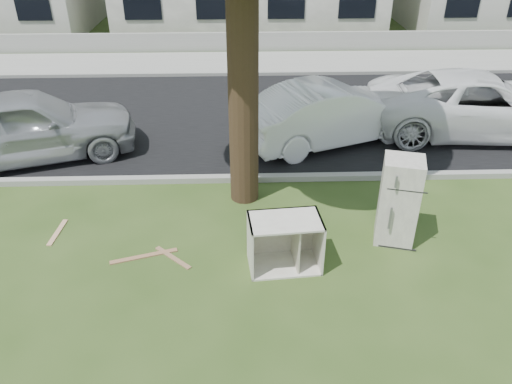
{
  "coord_description": "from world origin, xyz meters",
  "views": [
    {
      "loc": [
        -0.46,
        -6.59,
        5.08
      ],
      "look_at": [
        -0.22,
        0.6,
        0.82
      ],
      "focal_mm": 35.0,
      "sensor_mm": 36.0,
      "label": 1
    }
  ],
  "objects_px": {
    "cabinet": "(285,243)",
    "car_center": "(332,113)",
    "fridge": "(399,201)",
    "car_left": "(26,125)",
    "car_right": "(481,104)"
  },
  "relations": [
    {
      "from": "fridge",
      "to": "car_left",
      "type": "relative_size",
      "value": 0.33
    },
    {
      "from": "fridge",
      "to": "car_left",
      "type": "height_order",
      "value": "car_left"
    },
    {
      "from": "cabinet",
      "to": "car_left",
      "type": "distance_m",
      "value": 6.69
    },
    {
      "from": "car_center",
      "to": "car_right",
      "type": "distance_m",
      "value": 3.73
    },
    {
      "from": "fridge",
      "to": "cabinet",
      "type": "relative_size",
      "value": 1.37
    },
    {
      "from": "fridge",
      "to": "cabinet",
      "type": "bearing_deg",
      "value": -145.97
    },
    {
      "from": "car_right",
      "to": "car_left",
      "type": "distance_m",
      "value": 10.61
    },
    {
      "from": "cabinet",
      "to": "car_left",
      "type": "bearing_deg",
      "value": 138.09
    },
    {
      "from": "car_center",
      "to": "fridge",
      "type": "bearing_deg",
      "value": 164.27
    },
    {
      "from": "cabinet",
      "to": "car_center",
      "type": "xyz_separation_m",
      "value": [
        1.49,
        4.66,
        0.28
      ]
    },
    {
      "from": "cabinet",
      "to": "car_center",
      "type": "relative_size",
      "value": 0.26
    },
    {
      "from": "fridge",
      "to": "cabinet",
      "type": "xyz_separation_m",
      "value": [
        -1.93,
        -0.65,
        -0.33
      ]
    },
    {
      "from": "fridge",
      "to": "car_center",
      "type": "bearing_deg",
      "value": 111.64
    },
    {
      "from": "cabinet",
      "to": "car_left",
      "type": "height_order",
      "value": "car_left"
    },
    {
      "from": "car_right",
      "to": "car_center",
      "type": "bearing_deg",
      "value": 100.52
    }
  ]
}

